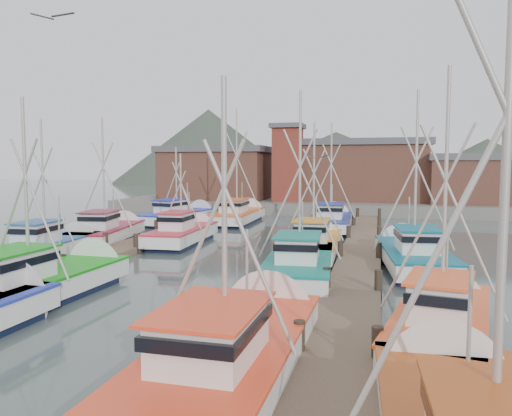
% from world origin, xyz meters
% --- Properties ---
extents(ground, '(260.00, 260.00, 0.00)m').
position_xyz_m(ground, '(0.00, 0.00, 0.00)').
color(ground, '#455350').
rests_on(ground, ground).
extents(dock_left, '(2.30, 46.00, 1.50)m').
position_xyz_m(dock_left, '(-7.00, 4.04, 0.21)').
color(dock_left, brown).
rests_on(dock_left, ground).
extents(dock_right, '(2.30, 46.00, 1.50)m').
position_xyz_m(dock_right, '(7.00, 4.04, 0.21)').
color(dock_right, brown).
rests_on(dock_right, ground).
extents(quay, '(44.00, 16.00, 1.20)m').
position_xyz_m(quay, '(0.00, 37.00, 0.60)').
color(quay, slate).
rests_on(quay, ground).
extents(shed_left, '(12.72, 8.48, 6.20)m').
position_xyz_m(shed_left, '(-11.00, 35.00, 4.34)').
color(shed_left, brown).
rests_on(shed_left, quay).
extents(shed_center, '(14.84, 9.54, 6.90)m').
position_xyz_m(shed_center, '(6.00, 37.00, 4.69)').
color(shed_center, brown).
rests_on(shed_center, quay).
extents(shed_right, '(8.48, 6.36, 5.20)m').
position_xyz_m(shed_right, '(17.00, 34.00, 3.84)').
color(shed_right, brown).
rests_on(shed_right, quay).
extents(lookout_tower, '(3.60, 3.60, 8.50)m').
position_xyz_m(lookout_tower, '(-2.00, 33.00, 5.55)').
color(lookout_tower, maroon).
rests_on(lookout_tower, quay).
extents(distant_hills, '(175.00, 140.00, 42.00)m').
position_xyz_m(distant_hills, '(-12.76, 122.59, 0.00)').
color(distant_hills, '#445043').
rests_on(distant_hills, ground).
extents(boat_1, '(3.40, 9.87, 8.15)m').
position_xyz_m(boat_1, '(4.57, -10.13, 0.68)').
color(boat_1, '#0F1934').
rests_on(boat_1, ground).
extents(boat_4, '(3.54, 9.69, 8.62)m').
position_xyz_m(boat_4, '(-4.73, -5.09, 0.68)').
color(boat_4, '#0F1934').
rests_on(boat_4, ground).
extents(boat_5, '(3.75, 9.33, 9.35)m').
position_xyz_m(boat_5, '(4.45, 1.16, 0.68)').
color(boat_5, '#0F1934').
rests_on(boat_5, ground).
extents(boat_6, '(3.44, 8.61, 8.39)m').
position_xyz_m(boat_6, '(-9.88, 2.49, 0.68)').
color(boat_6, '#0F1934').
rests_on(boat_6, ground).
extents(boat_7, '(3.84, 8.12, 8.58)m').
position_xyz_m(boat_7, '(9.88, -6.35, 0.68)').
color(boat_7, '#0F1934').
rests_on(boat_7, ground).
extents(boat_8, '(2.97, 8.61, 6.68)m').
position_xyz_m(boat_8, '(-4.73, 9.51, 0.67)').
color(boat_8, '#0F1934').
rests_on(boat_8, ground).
extents(boat_9, '(3.39, 8.83, 8.39)m').
position_xyz_m(boat_9, '(4.36, 6.97, 0.68)').
color(boat_9, '#0F1934').
rests_on(boat_9, ground).
extents(boat_10, '(4.24, 9.39, 9.14)m').
position_xyz_m(boat_10, '(-10.00, 8.77, 0.68)').
color(boat_10, '#0F1934').
rests_on(boat_10, ground).
extents(boat_11, '(3.95, 9.55, 9.76)m').
position_xyz_m(boat_11, '(9.62, 4.86, 0.69)').
color(boat_11, '#0F1934').
rests_on(boat_11, ground).
extents(boat_12, '(4.49, 10.23, 11.23)m').
position_xyz_m(boat_12, '(-4.47, 21.97, 0.69)').
color(boat_12, '#0F1934').
rests_on(boat_12, ground).
extents(boat_13, '(3.90, 10.21, 9.53)m').
position_xyz_m(boat_13, '(4.15, 19.28, 0.68)').
color(boat_13, '#0F1934').
rests_on(boat_13, ground).
extents(boat_14, '(4.57, 9.79, 7.63)m').
position_xyz_m(boat_14, '(-9.37, 20.15, 0.68)').
color(boat_14, '#0F1934').
rests_on(boat_14, ground).
extents(gull_near, '(1.53, 0.66, 0.24)m').
position_xyz_m(gull_near, '(-2.78, -6.66, 10.24)').
color(gull_near, gray).
rests_on(gull_near, ground).
extents(gull_far, '(1.49, 0.65, 0.24)m').
position_xyz_m(gull_far, '(4.71, 4.75, 5.70)').
color(gull_far, gray).
rests_on(gull_far, ground).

